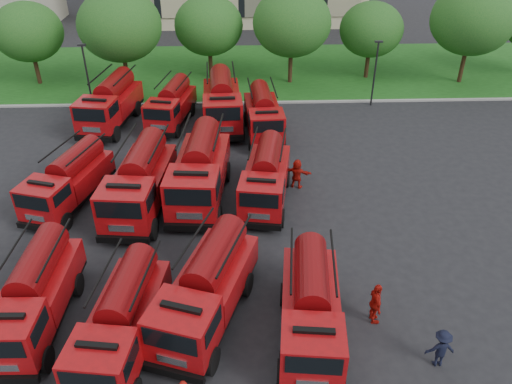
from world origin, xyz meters
TOP-DOWN VIEW (x-y plane):
  - ground at (0.00, 0.00)m, footprint 140.00×140.00m
  - lawn at (0.00, 26.00)m, footprint 70.00×16.00m
  - curb at (0.00, 17.90)m, footprint 70.00×0.30m
  - tree_1 at (-16.00, 23.00)m, footprint 5.71×5.71m
  - tree_2 at (-8.00, 21.50)m, footprint 6.72×6.72m
  - tree_3 at (-1.00, 24.00)m, footprint 5.88×5.88m
  - tree_4 at (6.00, 22.50)m, footprint 6.55×6.55m
  - tree_5 at (13.00, 23.50)m, footprint 5.46×5.46m
  - tree_6 at (21.00, 22.00)m, footprint 6.89×6.89m
  - lamp_post_0 at (-10.00, 17.20)m, footprint 0.60×0.25m
  - lamp_post_1 at (12.00, 17.20)m, footprint 0.60×0.25m
  - fire_truck_0 at (-6.79, -5.17)m, footprint 2.50×6.52m
  - fire_truck_1 at (-3.07, -6.60)m, footprint 3.03×6.57m
  - fire_truck_2 at (0.01, -5.13)m, footprint 4.41×7.22m
  - fire_truck_3 at (4.03, -6.23)m, footprint 2.90×6.62m
  - fire_truck_4 at (-7.90, 3.72)m, footprint 3.92×6.74m
  - fire_truck_5 at (-3.91, 3.05)m, footprint 3.31×7.63m
  - fire_truck_6 at (-0.78, 4.04)m, footprint 3.33×7.88m
  - fire_truck_7 at (2.83, 3.59)m, footprint 3.27×6.85m
  - fire_truck_8 at (-7.79, 14.21)m, footprint 3.66×7.64m
  - fire_truck_9 at (-3.47, 14.33)m, footprint 3.35×6.62m
  - fire_truck_10 at (0.23, 14.01)m, footprint 3.10×7.74m
  - fire_truck_11 at (3.12, 12.17)m, footprint 2.70×6.71m
  - firefighter_2 at (6.74, -5.63)m, footprint 0.68×1.15m
  - firefighter_3 at (8.62, -7.83)m, footprint 1.08×0.57m
  - firefighter_4 at (-5.74, 1.23)m, footprint 1.07×0.93m
  - firefighter_5 at (4.72, 4.94)m, footprint 1.81×1.28m

SIDE VIEW (x-z plane):
  - ground at x=0.00m, z-range 0.00..0.00m
  - firefighter_2 at x=6.74m, z-range -0.96..0.96m
  - firefighter_3 at x=8.62m, z-range -0.83..0.83m
  - firefighter_4 at x=-5.74m, z-range -0.92..0.92m
  - firefighter_5 at x=4.72m, z-range -0.90..0.90m
  - lawn at x=0.00m, z-range 0.00..0.12m
  - curb at x=0.00m, z-range 0.00..0.14m
  - fire_truck_9 at x=-3.47m, z-range 0.01..2.89m
  - fire_truck_1 at x=-3.07m, z-range 0.01..2.89m
  - fire_truck_4 at x=-7.90m, z-range 0.01..2.92m
  - fire_truck_3 at x=4.03m, z-range 0.01..2.93m
  - fire_truck_0 at x=-6.79m, z-range 0.01..2.96m
  - fire_truck_7 at x=2.83m, z-range 0.01..3.00m
  - fire_truck_11 at x=3.12m, z-range 0.01..3.01m
  - fire_truck_2 at x=0.01m, z-range 0.01..3.12m
  - fire_truck_8 at x=-7.79m, z-range 0.01..3.35m
  - fire_truck_5 at x=-3.91m, z-range 0.01..3.38m
  - fire_truck_10 at x=0.23m, z-range 0.01..3.48m
  - fire_truck_6 at x=-0.78m, z-range 0.01..3.51m
  - lamp_post_0 at x=-10.00m, z-range 0.34..5.45m
  - lamp_post_1 at x=12.00m, z-range 0.34..5.45m
  - tree_5 at x=13.00m, z-range 1.01..7.69m
  - tree_1 at x=-16.00m, z-range 1.06..8.04m
  - tree_3 at x=-1.00m, z-range 1.09..8.28m
  - tree_4 at x=6.00m, z-range 1.21..9.23m
  - tree_2 at x=-8.00m, z-range 1.25..9.46m
  - tree_6 at x=21.00m, z-range 1.28..9.70m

